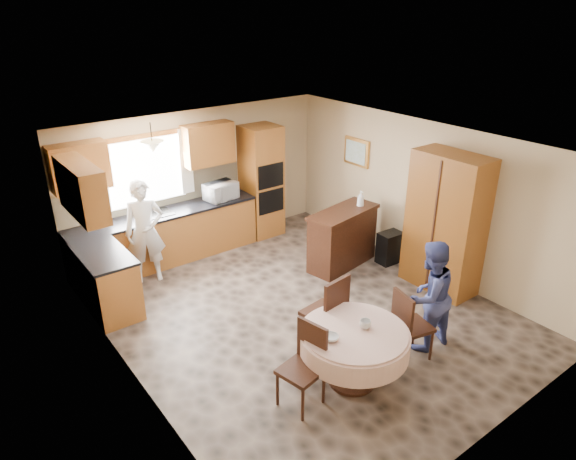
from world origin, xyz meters
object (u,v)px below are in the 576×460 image
at_px(chair_left, 306,361).
at_px(person_dining, 429,296).
at_px(chair_back, 329,310).
at_px(oven_tower, 261,181).
at_px(cupboard, 445,223).
at_px(dining_table, 354,342).
at_px(person_sink, 145,232).
at_px(sideboard, 342,240).
at_px(chair_right, 408,322).

distance_m(chair_left, person_dining, 1.92).
relative_size(chair_left, chair_back, 0.91).
relative_size(oven_tower, cupboard, 0.97).
distance_m(dining_table, chair_back, 0.68).
xyz_separation_m(cupboard, chair_left, (-3.32, -0.72, -0.54)).
bearing_deg(chair_back, person_sink, -77.69).
distance_m(sideboard, cupboard, 1.75).
bearing_deg(dining_table, chair_right, -5.03).
bearing_deg(person_sink, person_dining, -42.27).
relative_size(cupboard, chair_left, 2.20).
distance_m(oven_tower, chair_back, 3.86).
xyz_separation_m(dining_table, chair_left, (-0.64, 0.10, -0.02)).
distance_m(chair_back, person_sink, 3.36).
height_order(chair_back, chair_right, chair_back).
distance_m(sideboard, person_dining, 2.44).
bearing_deg(chair_back, chair_left, 26.93).
bearing_deg(oven_tower, chair_left, -118.63).
xyz_separation_m(oven_tower, chair_right, (-0.74, -4.30, -0.53)).
distance_m(dining_table, person_dining, 1.27).
xyz_separation_m(oven_tower, person_dining, (-0.35, -4.27, -0.31)).
height_order(chair_back, person_sink, person_sink).
bearing_deg(chair_left, sideboard, 118.73).
xyz_separation_m(oven_tower, sideboard, (0.32, -1.94, -0.59)).
xyz_separation_m(oven_tower, person_sink, (-2.52, -0.40, -0.21)).
bearing_deg(person_sink, dining_table, -58.13).
relative_size(chair_back, person_dining, 0.72).
height_order(cupboard, dining_table, cupboard).
bearing_deg(cupboard, chair_back, -176.22).
distance_m(chair_right, person_sink, 4.29).
bearing_deg(dining_table, chair_left, 171.37).
height_order(sideboard, person_sink, person_sink).
height_order(dining_table, chair_left, chair_left).
bearing_deg(person_sink, chair_left, -67.43).
bearing_deg(person_sink, chair_right, -47.01).
distance_m(chair_left, chair_right, 1.52).
relative_size(dining_table, chair_back, 1.19).
bearing_deg(person_dining, chair_back, -30.36).
distance_m(dining_table, person_sink, 3.93).
bearing_deg(chair_back, sideboard, -143.82).
height_order(oven_tower, cupboard, cupboard).
height_order(sideboard, chair_right, chair_right).
distance_m(sideboard, chair_back, 2.38).
height_order(sideboard, chair_left, chair_left).
xyz_separation_m(person_sink, person_dining, (2.17, -3.87, -0.10)).
xyz_separation_m(sideboard, cupboard, (0.75, -1.46, 0.62)).
xyz_separation_m(chair_left, chair_right, (1.51, -0.17, -0.02)).
relative_size(chair_right, person_dining, 0.64).
height_order(sideboard, cupboard, cupboard).
height_order(chair_left, person_sink, person_sink).
xyz_separation_m(oven_tower, dining_table, (-1.61, -4.22, -0.49)).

